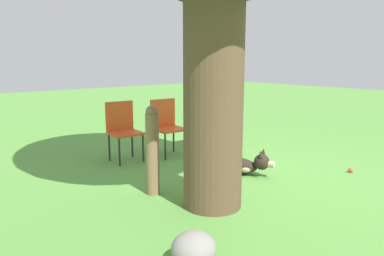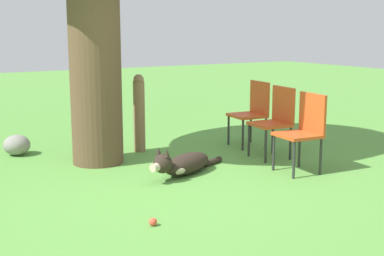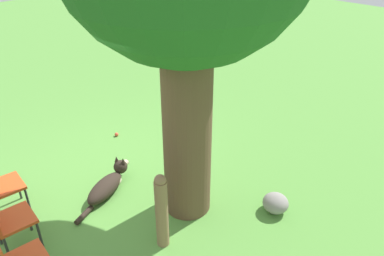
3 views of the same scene
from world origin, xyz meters
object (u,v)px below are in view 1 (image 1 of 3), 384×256
tennis_ball (351,170)px  fence_post (152,150)px  red_chair_1 (167,123)px  dog (237,164)px  red_chair_0 (206,120)px  red_chair_2 (123,127)px

tennis_ball → fence_post: bearing=66.8°
fence_post → red_chair_1: (1.31, -1.17, -0.01)m
dog → red_chair_0: (1.23, -0.57, 0.38)m
dog → tennis_ball: (-0.98, -1.20, -0.09)m
dog → red_chair_2: size_ratio=1.33×
dog → fence_post: bearing=-116.5°
fence_post → tennis_ball: fence_post is taller
dog → red_chair_1: bearing=162.5°
red_chair_1 → red_chair_2: size_ratio=1.00×
tennis_ball → dog: bearing=50.9°
red_chair_0 → red_chair_1: same height
red_chair_0 → red_chair_2: 1.41m
red_chair_1 → dog: bearing=9.9°
dog → fence_post: (0.09, 1.29, 0.39)m
red_chair_1 → tennis_ball: size_ratio=13.01×
dog → red_chair_1: red_chair_1 is taller
red_chair_2 → tennis_ball: red_chair_2 is taller
fence_post → red_chair_0: fence_post is taller
red_chair_0 → red_chair_2: size_ratio=1.00×
fence_post → red_chair_2: size_ratio=1.15×
red_chair_1 → red_chair_2: (0.17, 0.69, 0.00)m
fence_post → tennis_ball: (-1.07, -2.49, -0.48)m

